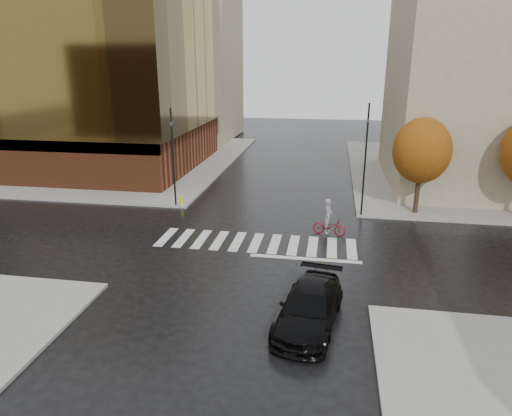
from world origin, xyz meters
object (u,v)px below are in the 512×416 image
Objects in this scene: traffic_light_ne at (366,153)px; fire_hydrant at (182,200)px; cyclist at (329,223)px; traffic_light_nw at (173,152)px; sedan at (309,307)px.

fire_hydrant is at bearing -13.89° from traffic_light_ne.
traffic_light_nw is (-11.04, 3.80, 3.28)m from cyclist.
sedan is 14.71m from traffic_light_ne.
sedan reaches higher than fire_hydrant.
traffic_light_ne is at bearing -17.06° from cyclist.
fire_hydrant is (-12.80, 0.21, -3.91)m from traffic_light_ne.
traffic_light_ne reaches higher than traffic_light_nw.
traffic_light_ne is at bearing 87.53° from sedan.
traffic_light_ne reaches higher than sedan.
sedan is at bearing -54.71° from fire_hydrant.
fire_hydrant is at bearing 131.78° from traffic_light_nw.
traffic_light_nw is 3.58m from fire_hydrant.
fire_hydrant is at bearing 81.79° from cyclist.
traffic_light_ne reaches higher than fire_hydrant.
sedan is 0.72× the size of traffic_light_ne.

